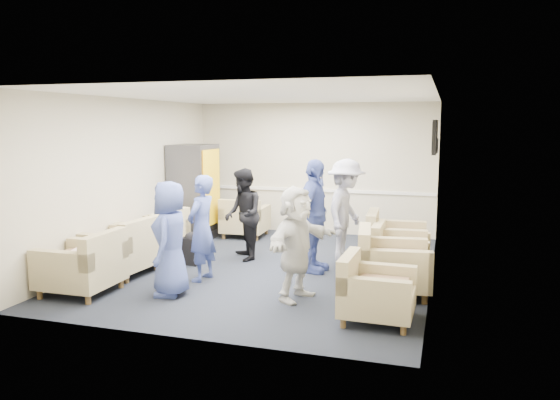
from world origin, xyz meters
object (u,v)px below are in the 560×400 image
(armchair_left_far, at_px, (155,239))
(armchair_right_midfar, at_px, (397,253))
(armchair_left_near, at_px, (85,267))
(armchair_right_far, at_px, (392,243))
(armchair_left_mid, at_px, (124,251))
(person_front_left, at_px, (170,239))
(armchair_corner, at_px, (244,221))
(person_mid_right, at_px, (314,216))
(armchair_right_midnear, at_px, (389,266))
(person_back_left, at_px, (243,214))
(person_back_right, at_px, (346,211))
(person_front_right, at_px, (296,243))
(person_mid_left, at_px, (202,228))
(vending_machine, at_px, (194,192))
(armchair_right_near, at_px, (373,293))

(armchair_left_far, relative_size, armchair_right_midfar, 1.25)
(armchair_left_near, xyz_separation_m, armchair_right_far, (3.81, 2.70, 0.01))
(armchair_right_far, bearing_deg, armchair_left_mid, 110.40)
(armchair_left_near, distance_m, person_front_left, 1.24)
(armchair_corner, relative_size, person_mid_right, 0.50)
(armchair_right_far, relative_size, person_mid_right, 0.56)
(armchair_right_midnear, height_order, person_back_left, person_back_left)
(armchair_corner, distance_m, person_back_right, 2.77)
(person_back_right, bearing_deg, person_front_left, 147.52)
(armchair_left_far, height_order, person_mid_right, person_mid_right)
(armchair_right_midfar, height_order, armchair_corner, armchair_corner)
(armchair_right_midfar, bearing_deg, person_front_right, 142.93)
(armchair_right_midnear, relative_size, person_back_right, 0.62)
(armchair_corner, xyz_separation_m, person_back_left, (0.64, -1.72, 0.43))
(armchair_right_far, height_order, person_front_right, person_front_right)
(armchair_corner, bearing_deg, armchair_left_mid, 74.19)
(person_front_right, bearing_deg, person_mid_left, 92.76)
(person_mid_left, relative_size, person_back_right, 0.90)
(person_front_right, bearing_deg, armchair_corner, 49.16)
(armchair_left_mid, relative_size, armchair_left_far, 0.94)
(armchair_right_far, bearing_deg, person_mid_right, 118.97)
(person_mid_left, distance_m, person_back_right, 2.43)
(vending_machine, relative_size, person_front_left, 1.22)
(person_front_left, bearing_deg, armchair_right_midfar, 111.20)
(armchair_right_near, xyz_separation_m, person_mid_left, (-2.61, 0.94, 0.45))
(armchair_corner, xyz_separation_m, vending_machine, (-0.88, -0.44, 0.60))
(person_mid_left, bearing_deg, armchair_left_far, -117.12)
(armchair_right_midnear, relative_size, person_back_left, 0.69)
(armchair_left_near, relative_size, armchair_left_mid, 0.92)
(vending_machine, bearing_deg, person_back_left, -40.01)
(armchair_left_far, xyz_separation_m, person_back_left, (1.39, 0.49, 0.40))
(person_back_left, bearing_deg, vending_machine, -161.26)
(person_back_left, bearing_deg, armchair_right_far, 66.13)
(armchair_left_far, relative_size, armchair_right_near, 1.26)
(armchair_left_far, bearing_deg, vending_machine, -166.62)
(armchair_right_midfar, relative_size, vending_machine, 0.45)
(armchair_right_midfar, distance_m, armchair_right_far, 0.54)
(person_mid_left, bearing_deg, armchair_right_far, 128.86)
(person_mid_left, xyz_separation_m, person_back_right, (1.82, 1.62, 0.08))
(person_back_right, bearing_deg, armchair_left_near, 137.71)
(person_front_left, height_order, person_mid_left, person_mid_left)
(armchair_left_near, height_order, armchair_right_midnear, armchair_right_midnear)
(armchair_right_near, height_order, person_back_left, person_back_left)
(armchair_right_far, relative_size, person_front_right, 0.66)
(armchair_left_near, distance_m, armchair_right_near, 3.84)
(person_mid_right, xyz_separation_m, person_front_right, (0.10, -1.36, -0.13))
(armchair_right_midfar, xyz_separation_m, vending_machine, (-4.09, 1.48, 0.61))
(armchair_left_far, relative_size, person_mid_left, 0.68)
(armchair_left_far, bearing_deg, armchair_left_mid, 8.53)
(armchair_right_midfar, distance_m, armchair_corner, 3.74)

